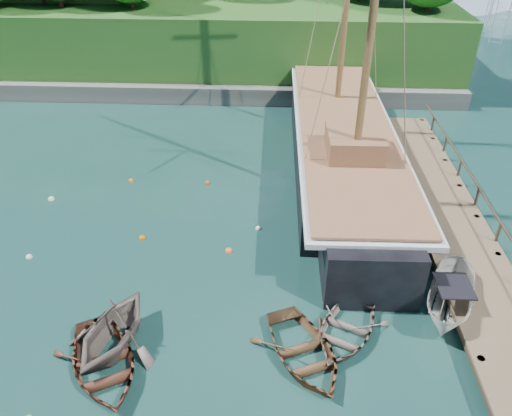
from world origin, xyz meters
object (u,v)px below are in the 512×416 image
(rowboat_2, at_px, (303,358))
(schooner, at_px, (343,151))
(rowboat_0, at_px, (105,370))
(rowboat_1, at_px, (116,346))
(cabin_boat_white, at_px, (447,313))
(rowboat_3, at_px, (345,335))

(rowboat_2, relative_size, schooner, 0.14)
(rowboat_0, bearing_deg, rowboat_1, 56.79)
(cabin_boat_white, bearing_deg, rowboat_1, -146.77)
(rowboat_0, relative_size, rowboat_3, 1.12)
(schooner, bearing_deg, rowboat_3, -95.29)
(rowboat_2, bearing_deg, cabin_boat_white, -0.12)
(rowboat_0, distance_m, schooner, 17.70)
(rowboat_3, height_order, cabin_boat_white, cabin_boat_white)
(cabin_boat_white, height_order, schooner, schooner)
(rowboat_1, height_order, rowboat_2, rowboat_1)
(cabin_boat_white, bearing_deg, rowboat_3, -139.30)
(rowboat_2, bearing_deg, rowboat_0, 163.18)
(rowboat_1, xyz_separation_m, schooner, (9.38, 13.86, 1.22))
(rowboat_3, height_order, schooner, schooner)
(rowboat_1, xyz_separation_m, rowboat_2, (6.80, -0.18, 0.00))
(rowboat_3, bearing_deg, rowboat_2, -118.88)
(rowboat_3, xyz_separation_m, cabin_boat_white, (4.11, 1.35, 0.00))
(rowboat_2, xyz_separation_m, cabin_boat_white, (5.69, 2.52, 0.00))
(cabin_boat_white, distance_m, schooner, 11.99)
(rowboat_1, height_order, rowboat_3, rowboat_1)
(rowboat_3, relative_size, cabin_boat_white, 0.89)
(cabin_boat_white, bearing_deg, rowboat_0, -142.32)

